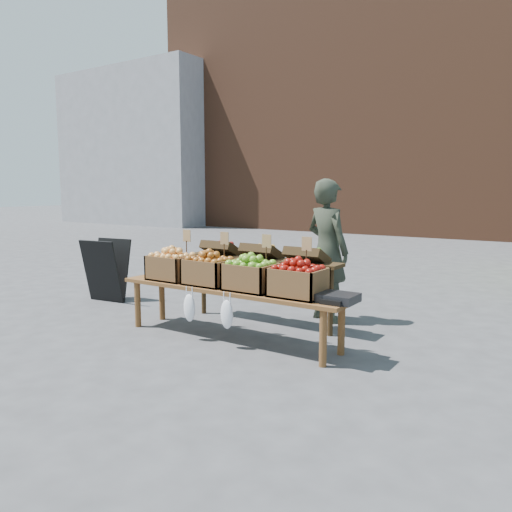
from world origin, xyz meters
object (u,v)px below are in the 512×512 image
Objects in this scene: back_table at (262,281)px; crate_russet_pears at (210,272)px; vendor at (327,250)px; crate_red_apples at (251,277)px; crate_golden_apples at (172,268)px; crate_green_apples at (298,282)px; weighing_scale at (338,298)px; chalkboard_sign at (106,270)px; display_bench at (230,313)px.

crate_russet_pears is (-0.21, -0.72, 0.19)m from back_table.
crate_red_apples is at bearing 100.08° from vendor.
crate_golden_apples is 1.65m from crate_green_apples.
crate_red_apples is 1.47× the size of weighing_scale.
back_table is at bearing 43.41° from crate_golden_apples.
chalkboard_sign is at bearing 170.06° from crate_red_apples.
vendor is 5.09× the size of weighing_scale.
crate_red_apples is (1.10, 0.00, 0.00)m from crate_golden_apples.
crate_russet_pears reaches higher than weighing_scale.
chalkboard_sign is at bearing 169.03° from display_bench.
vendor is at bearing 68.99° from display_bench.
crate_golden_apples is 1.47× the size of weighing_scale.
crate_russet_pears is at bearing 180.00° from display_bench.
weighing_scale is at bearing 139.66° from vendor.
display_bench is 0.51m from crate_red_apples.
crate_golden_apples reaches higher than display_bench.
weighing_scale reaches higher than display_bench.
vendor reaches higher than display_bench.
vendor is at bearing 44.60° from crate_golden_apples.
chalkboard_sign is at bearing 164.11° from crate_golden_apples.
crate_red_apples is (0.34, -0.72, 0.19)m from back_table.
chalkboard_sign is 2.38m from crate_russet_pears.
crate_red_apples is at bearing 180.00° from weighing_scale.
crate_red_apples is at bearing 0.00° from crate_golden_apples.
crate_golden_apples is (1.76, -0.50, 0.26)m from chalkboard_sign.
vendor reaches higher than crate_russet_pears.
vendor is at bearing 80.13° from crate_red_apples.
crate_green_apples reaches higher than display_bench.
back_table is 0.78× the size of display_bench.
crate_golden_apples is 0.55m from crate_russet_pears.
crate_red_apples is at bearing 180.00° from crate_green_apples.
crate_golden_apples is (-1.33, -1.31, -0.15)m from vendor.
vendor is 0.89m from back_table.
weighing_scale is at bearing 0.00° from crate_green_apples.
back_table is 4.20× the size of crate_russet_pears.
crate_russet_pears is 1.47× the size of weighing_scale.
back_table is 4.20× the size of crate_red_apples.
back_table is 1.16m from crate_green_apples.
display_bench is 7.94× the size of weighing_scale.
display_bench is at bearing 0.00° from crate_russet_pears.
back_table is at bearing 66.07° from vendor.
back_table reaches higher than crate_golden_apples.
crate_green_apples is (0.55, 0.00, 0.00)m from crate_red_apples.
weighing_scale is (1.52, 0.00, -0.10)m from crate_russet_pears.
chalkboard_sign is at bearing 171.64° from crate_green_apples.
vendor is 3.46× the size of crate_golden_apples.
vendor is at bearing 59.29° from crate_russet_pears.
chalkboard_sign is 2.67× the size of weighing_scale.
back_table is 0.76m from display_bench.
crate_russet_pears and crate_red_apples have the same top height.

